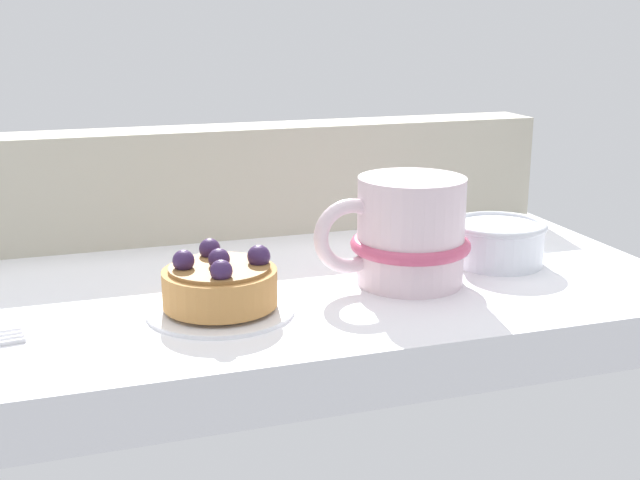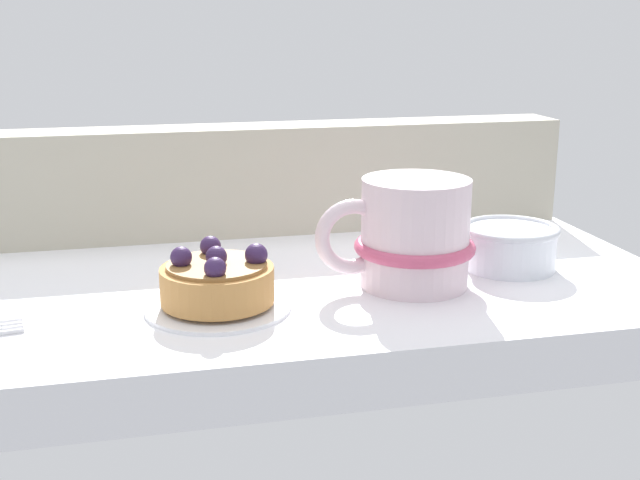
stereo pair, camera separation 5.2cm
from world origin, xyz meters
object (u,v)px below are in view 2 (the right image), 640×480
Objects in this scene: coffee_mug at (412,235)px; sugar_bowl at (510,245)px; dessert_plate at (218,306)px; raspberry_tart at (217,280)px.

sugar_bowl is (9.92, 2.50, -2.22)cm from coffee_mug.
sugar_bowl reaches higher than dessert_plate.
dessert_plate is 0.83× the size of coffee_mug.
raspberry_tart is at bearing 36.42° from dessert_plate.
coffee_mug is at bearing -165.88° from sugar_bowl.
coffee_mug is 10.47cm from sugar_bowl.
coffee_mug reaches higher than dessert_plate.
dessert_plate is 1.99cm from raspberry_tart.
raspberry_tart is 26.24cm from sugar_bowl.
coffee_mug reaches higher than raspberry_tart.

